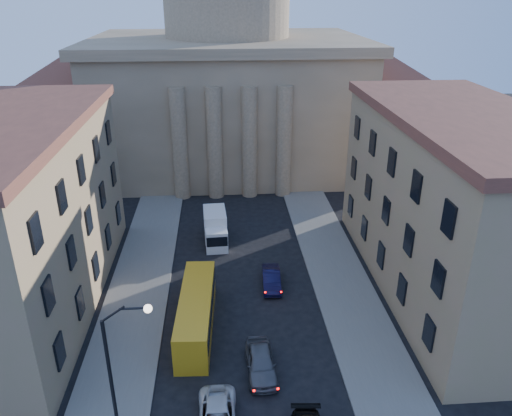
{
  "coord_description": "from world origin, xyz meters",
  "views": [
    {
      "loc": [
        -1.42,
        -12.68,
        23.12
      ],
      "look_at": [
        1.02,
        19.74,
        8.58
      ],
      "focal_mm": 35.0,
      "sensor_mm": 36.0,
      "label": 1
    }
  ],
  "objects": [
    {
      "name": "building_left",
      "position": [
        -17.0,
        22.0,
        7.42
      ],
      "size": [
        11.6,
        26.6,
        14.7
      ],
      "color": "#987759",
      "rests_on": "ground"
    },
    {
      "name": "car_right_far",
      "position": [
        0.8,
        12.63,
        0.79
      ],
      "size": [
        1.98,
        4.67,
        1.57
      ],
      "primitive_type": "imported",
      "rotation": [
        0.0,
        0.0,
        0.03
      ],
      "color": "#4F5054",
      "rests_on": "ground"
    },
    {
      "name": "church",
      "position": [
        0.0,
        55.47,
        11.88
      ],
      "size": [
        68.02,
        28.76,
        36.6
      ],
      "color": "#7C684C",
      "rests_on": "ground"
    },
    {
      "name": "city_bus",
      "position": [
        -3.5,
        17.5,
        1.5
      ],
      "size": [
        2.75,
        10.03,
        2.8
      ],
      "rotation": [
        0.0,
        0.0,
        -0.05
      ],
      "color": "#CB9216",
      "rests_on": "ground"
    },
    {
      "name": "sidewalk_right",
      "position": [
        8.5,
        18.0,
        0.07
      ],
      "size": [
        5.0,
        60.0,
        0.15
      ],
      "primitive_type": "cube",
      "color": "#63605B",
      "rests_on": "ground"
    },
    {
      "name": "car_right_distant",
      "position": [
        2.54,
        22.75,
        0.69
      ],
      "size": [
        1.63,
        4.23,
        1.37
      ],
      "primitive_type": "imported",
      "rotation": [
        0.0,
        0.0,
        -0.04
      ],
      "color": "black",
      "rests_on": "ground"
    },
    {
      "name": "building_right",
      "position": [
        17.0,
        22.0,
        7.42
      ],
      "size": [
        11.6,
        26.6,
        14.7
      ],
      "color": "#987759",
      "rests_on": "ground"
    },
    {
      "name": "box_truck",
      "position": [
        -2.1,
        31.18,
        1.39
      ],
      "size": [
        2.39,
        5.46,
        2.94
      ],
      "rotation": [
        0.0,
        0.0,
        0.06
      ],
      "color": "silver",
      "rests_on": "ground"
    },
    {
      "name": "street_lamp",
      "position": [
        -6.97,
        8.0,
        5.29
      ],
      "size": [
        2.62,
        0.44,
        8.83
      ],
      "color": "black",
      "rests_on": "ground"
    },
    {
      "name": "sidewalk_left",
      "position": [
        -8.5,
        18.0,
        0.07
      ],
      "size": [
        5.0,
        60.0,
        0.15
      ],
      "primitive_type": "cube",
      "color": "#63605B",
      "rests_on": "ground"
    }
  ]
}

